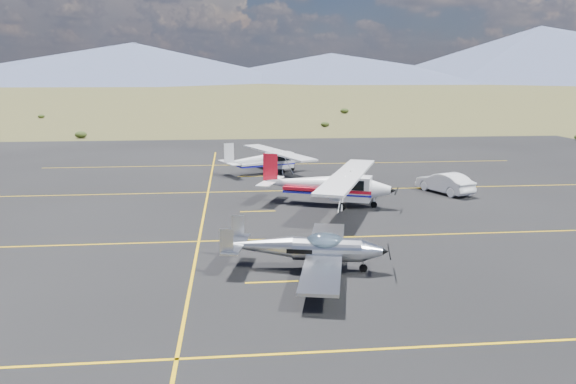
# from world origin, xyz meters

# --- Properties ---
(ground) EXTENTS (1600.00, 1600.00, 0.00)m
(ground) POSITION_xyz_m (0.00, 0.00, 0.00)
(ground) COLOR #383D1C
(ground) RESTS_ON ground
(apron) EXTENTS (72.00, 72.00, 0.02)m
(apron) POSITION_xyz_m (0.00, 7.00, 0.00)
(apron) COLOR black
(apron) RESTS_ON ground
(aircraft_low_wing) EXTENTS (6.32, 8.68, 1.88)m
(aircraft_low_wing) POSITION_xyz_m (-1.47, -2.34, 0.90)
(aircraft_low_wing) COLOR #BBBDC2
(aircraft_low_wing) RESTS_ON apron
(aircraft_cessna) EXTENTS (8.22, 11.29, 2.93)m
(aircraft_cessna) POSITION_xyz_m (1.19, 8.62, 1.30)
(aircraft_cessna) COLOR white
(aircraft_cessna) RESTS_ON apron
(aircraft_plain) EXTENTS (7.18, 9.72, 2.53)m
(aircraft_plain) POSITION_xyz_m (-1.77, 19.70, 1.13)
(aircraft_plain) COLOR silver
(aircraft_plain) RESTS_ON apron
(sedan) EXTENTS (2.92, 4.33, 1.35)m
(sedan) POSITION_xyz_m (9.33, 11.25, 0.68)
(sedan) COLOR white
(sedan) RESTS_ON apron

